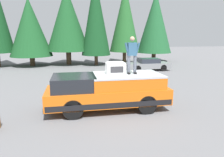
% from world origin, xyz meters
% --- Properties ---
extents(ground_plane, '(90.00, 90.00, 0.00)m').
position_xyz_m(ground_plane, '(0.00, 0.00, 0.00)').
color(ground_plane, slate).
extents(pickup_truck, '(2.01, 5.54, 1.65)m').
position_xyz_m(pickup_truck, '(-0.32, 0.28, 0.87)').
color(pickup_truck, orange).
rests_on(pickup_truck, ground).
extents(compressor_unit, '(0.65, 0.84, 0.56)m').
position_xyz_m(compressor_unit, '(-0.27, -0.09, 1.93)').
color(compressor_unit, white).
rests_on(compressor_unit, pickup_truck).
extents(person_on_truck_bed, '(0.29, 0.72, 1.69)m').
position_xyz_m(person_on_truck_bed, '(-0.33, -0.84, 2.55)').
color(person_on_truck_bed, '#4C515B').
rests_on(person_on_truck_bed, pickup_truck).
extents(parked_car_grey, '(1.64, 4.10, 1.16)m').
position_xyz_m(parked_car_grey, '(9.54, -5.39, 0.58)').
color(parked_car_grey, gray).
rests_on(parked_car_grey, ground).
extents(conifer_far_left, '(4.29, 4.29, 8.63)m').
position_xyz_m(conifer_far_left, '(16.01, -8.54, 4.88)').
color(conifer_far_left, '#4C3826').
rests_on(conifer_far_left, ground).
extents(conifer_left, '(3.55, 3.55, 9.08)m').
position_xyz_m(conifer_left, '(15.04, -4.40, 5.24)').
color(conifer_left, '#4C3826').
rests_on(conifer_left, ground).
extents(conifer_center_left, '(3.23, 3.23, 9.67)m').
position_xyz_m(conifer_center_left, '(14.11, -0.86, 5.40)').
color(conifer_center_left, '#4C3826').
rests_on(conifer_center_left, ground).
extents(conifer_center_right, '(4.79, 4.79, 8.58)m').
position_xyz_m(conifer_center_right, '(15.24, 2.21, 5.06)').
color(conifer_center_right, '#4C3826').
rests_on(conifer_center_right, ground).
extents(conifer_right, '(4.51, 4.51, 7.26)m').
position_xyz_m(conifer_right, '(14.86, 6.18, 4.15)').
color(conifer_right, '#4C3826').
rests_on(conifer_right, ground).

